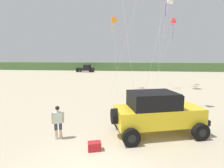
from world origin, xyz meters
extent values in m
cube|color=#4C703D|center=(-4.38, 50.28, 1.19)|extent=(90.00, 8.18, 2.39)
cube|color=yellow|center=(2.71, 3.58, 1.01)|extent=(4.75, 3.08, 0.90)
cube|color=yellow|center=(4.28, 4.07, 1.38)|extent=(1.56, 1.94, 0.12)
cube|color=black|center=(2.37, 3.47, 1.86)|extent=(2.72, 2.37, 0.80)
cube|color=black|center=(3.52, 3.83, 1.82)|extent=(0.60, 1.62, 0.72)
cube|color=black|center=(4.88, 4.26, 0.74)|extent=(0.73, 1.78, 0.28)
cylinder|color=black|center=(0.49, 2.88, 1.11)|extent=(0.52, 0.83, 0.77)
cylinder|color=black|center=(4.07, 5.09, 0.42)|extent=(0.89, 0.54, 0.84)
cylinder|color=black|center=(4.07, 5.09, 0.42)|extent=(0.46, 0.42, 0.38)
cylinder|color=black|center=(4.69, 3.12, 0.42)|extent=(0.89, 0.54, 0.84)
cylinder|color=black|center=(4.69, 3.12, 0.42)|extent=(0.46, 0.42, 0.38)
cylinder|color=black|center=(0.73, 4.03, 0.42)|extent=(0.89, 0.54, 0.84)
cylinder|color=black|center=(0.73, 4.03, 0.42)|extent=(0.46, 0.42, 0.38)
cylinder|color=black|center=(1.35, 2.07, 0.42)|extent=(0.89, 0.54, 0.84)
cylinder|color=black|center=(1.35, 2.07, 0.42)|extent=(0.46, 0.42, 0.38)
cylinder|color=#DBB28E|center=(-2.35, 2.36, 0.25)|extent=(0.14, 0.14, 0.49)
cylinder|color=#2D3347|center=(-2.35, 2.36, 0.64)|extent=(0.15, 0.15, 0.36)
cube|color=silver|center=(-2.36, 2.40, 0.05)|extent=(0.21, 0.28, 0.10)
cylinder|color=#DBB28E|center=(-2.15, 2.46, 0.25)|extent=(0.14, 0.14, 0.49)
cylinder|color=#2D3347|center=(-2.15, 2.46, 0.64)|extent=(0.15, 0.15, 0.36)
cube|color=silver|center=(-2.17, 2.50, 0.05)|extent=(0.21, 0.28, 0.10)
cube|color=silver|center=(-2.25, 2.41, 1.09)|extent=(0.47, 0.41, 0.54)
cylinder|color=#DBB28E|center=(-2.48, 2.30, 1.08)|extent=(0.09, 0.09, 0.56)
cylinder|color=silver|center=(-2.48, 2.30, 1.27)|extent=(0.11, 0.11, 0.16)
cylinder|color=#DBB28E|center=(-2.02, 2.52, 1.08)|extent=(0.09, 0.09, 0.56)
cylinder|color=silver|center=(-2.02, 2.52, 1.27)|extent=(0.11, 0.11, 0.16)
cylinder|color=#DBB28E|center=(-2.25, 2.41, 1.40)|extent=(0.10, 0.10, 0.08)
sphere|color=#DBB28E|center=(-2.25, 2.41, 1.54)|extent=(0.21, 0.21, 0.21)
sphere|color=black|center=(-2.24, 2.40, 1.56)|extent=(0.21, 0.21, 0.21)
cube|color=#B21E23|center=(-0.22, 1.51, 0.19)|extent=(0.64, 0.51, 0.38)
cube|color=black|center=(-11.86, 41.70, 0.76)|extent=(4.78, 2.38, 0.76)
cube|color=black|center=(-11.31, 41.64, 1.56)|extent=(1.78, 1.96, 0.84)
cylinder|color=black|center=(-9.91, 42.54, 0.38)|extent=(0.78, 0.34, 0.76)
cylinder|color=black|center=(-10.13, 40.46, 0.38)|extent=(0.78, 0.34, 0.76)
cylinder|color=black|center=(-13.59, 42.94, 0.38)|extent=(0.78, 0.34, 0.76)
cylinder|color=black|center=(-13.81, 40.85, 0.38)|extent=(0.78, 0.34, 0.76)
cylinder|color=purple|center=(3.65, 8.62, 7.95)|extent=(0.05, 0.17, 1.89)
cylinder|color=silver|center=(2.88, 8.09, 4.57)|extent=(1.84, 1.09, 9.04)
cone|color=orange|center=(-1.22, 16.77, 8.34)|extent=(1.18, 1.02, 1.18)
cylinder|color=yellow|center=(-1.37, 16.77, 7.51)|extent=(0.05, 0.15, 1.26)
cylinder|color=silver|center=(-0.74, 14.65, 4.19)|extent=(0.98, 4.26, 8.29)
cylinder|color=silver|center=(0.54, 13.95, 6.20)|extent=(2.91, 5.71, 12.31)
cone|color=red|center=(6.36, 18.75, 8.45)|extent=(1.11, 1.01, 1.11)
cylinder|color=purple|center=(6.21, 18.75, 7.35)|extent=(0.05, 0.17, 1.85)
cylinder|color=silver|center=(4.93, 16.58, 4.25)|extent=(2.88, 4.35, 8.41)
cylinder|color=silver|center=(4.14, 15.40, 6.31)|extent=(0.36, 2.23, 12.53)
cone|color=white|center=(5.71, 20.25, 11.31)|extent=(1.38, 1.39, 1.52)
cylinder|color=white|center=(5.56, 20.25, 10.58)|extent=(0.05, 0.23, 0.91)
cylinder|color=silver|center=(4.76, 17.37, 5.68)|extent=(1.91, 5.77, 11.27)
cylinder|color=silver|center=(0.84, 9.55, 5.20)|extent=(1.69, 3.98, 10.30)
camera|label=1|loc=(1.44, -5.58, 4.01)|focal=28.66mm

